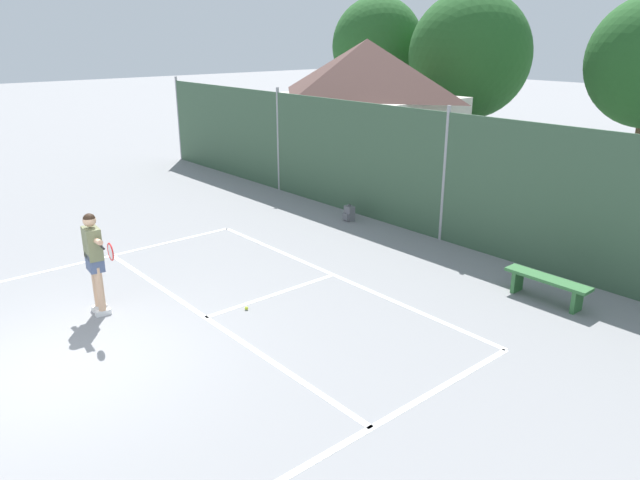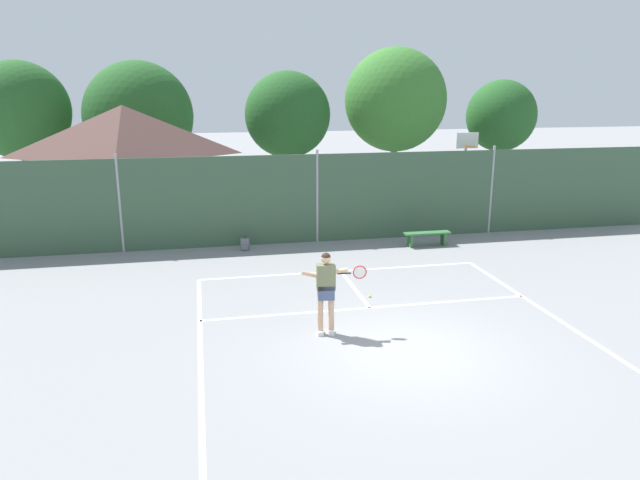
{
  "view_description": "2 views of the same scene",
  "coord_description": "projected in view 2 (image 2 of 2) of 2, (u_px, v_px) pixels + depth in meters",
  "views": [
    {
      "loc": [
        8.48,
        -2.15,
        4.71
      ],
      "look_at": [
        0.58,
        4.64,
        1.11
      ],
      "focal_mm": 33.37,
      "sensor_mm": 36.0,
      "label": 1
    },
    {
      "loc": [
        -3.93,
        -10.52,
        5.27
      ],
      "look_at": [
        -0.62,
        5.52,
        0.97
      ],
      "focal_mm": 32.98,
      "sensor_mm": 36.0,
      "label": 2
    }
  ],
  "objects": [
    {
      "name": "court_markings",
      "position": [
        394.0,
        338.0,
        12.68
      ],
      "size": [
        8.3,
        11.1,
        0.01
      ],
      "color": "white",
      "rests_on": "ground"
    },
    {
      "name": "basketball_hoop",
      "position": [
        465.0,
        165.0,
        22.86
      ],
      "size": [
        0.9,
        0.67,
        3.55
      ],
      "color": "#9E9EA3",
      "rests_on": "ground"
    },
    {
      "name": "chainlink_fence",
      "position": [
        317.0,
        198.0,
        20.21
      ],
      "size": [
        26.09,
        0.09,
        3.2
      ],
      "color": "#38563D",
      "rests_on": "ground"
    },
    {
      "name": "backpack_grey",
      "position": [
        245.0,
        245.0,
        19.44
      ],
      "size": [
        0.31,
        0.28,
        0.46
      ],
      "color": "slate",
      "rests_on": "ground"
    },
    {
      "name": "tennis_ball",
      "position": [
        370.0,
        296.0,
        15.14
      ],
      "size": [
        0.07,
        0.07,
        0.07
      ],
      "primitive_type": "sphere",
      "color": "#CCE033",
      "rests_on": "ground"
    },
    {
      "name": "courtside_bench",
      "position": [
        427.0,
        236.0,
        19.92
      ],
      "size": [
        1.6,
        0.36,
        0.48
      ],
      "color": "#336B38",
      "rests_on": "ground"
    },
    {
      "name": "ground_plane",
      "position": [
        404.0,
        351.0,
        12.07
      ],
      "size": [
        120.0,
        120.0,
        0.0
      ],
      "primitive_type": "plane",
      "color": "gray"
    },
    {
      "name": "tennis_player",
      "position": [
        326.0,
        286.0,
        12.62
      ],
      "size": [
        1.44,
        0.3,
        1.85
      ],
      "color": "silver",
      "rests_on": "ground"
    },
    {
      "name": "treeline_backdrop",
      "position": [
        264.0,
        110.0,
        28.59
      ],
      "size": [
        27.72,
        4.68,
        7.2
      ],
      "color": "brown",
      "rests_on": "ground"
    },
    {
      "name": "clubhouse_building",
      "position": [
        126.0,
        164.0,
        22.45
      ],
      "size": [
        6.28,
        4.76,
        4.59
      ],
      "color": "beige",
      "rests_on": "ground"
    }
  ]
}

